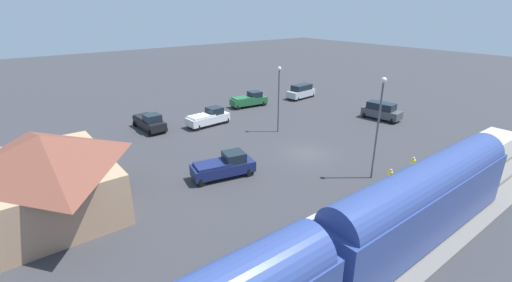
{
  "coord_description": "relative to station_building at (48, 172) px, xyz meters",
  "views": [
    {
      "loc": [
        -22.49,
        24.1,
        13.89
      ],
      "look_at": [
        3.88,
        3.5,
        1.0
      ],
      "focal_mm": 24.61,
      "sensor_mm": 36.0,
      "label": 1
    }
  ],
  "objects": [
    {
      "name": "light_pole_near_platform",
      "position": [
        -11.2,
        -22.51,
        2.42
      ],
      "size": [
        0.44,
        0.44,
        8.74
      ],
      "color": "#515156",
      "rests_on": "ground"
    },
    {
      "name": "suv_silver",
      "position": [
        12.63,
        -37.65,
        -1.84
      ],
      "size": [
        2.42,
        5.06,
        2.22
      ],
      "color": "silver",
      "rests_on": "ground"
    },
    {
      "name": "railway_track",
      "position": [
        -18.0,
        -22.0,
        -2.89
      ],
      "size": [
        4.8,
        70.0,
        0.3
      ],
      "color": "slate",
      "rests_on": "ground"
    },
    {
      "name": "light_pole_lot_center",
      "position": [
        2.79,
        -24.06,
        1.83
      ],
      "size": [
        0.44,
        0.44,
        7.65
      ],
      "color": "#515156",
      "rests_on": "ground"
    },
    {
      "name": "station_building",
      "position": [
        0.0,
        0.0,
        0.0
      ],
      "size": [
        11.7,
        8.63,
        5.75
      ],
      "color": "tan",
      "rests_on": "ground"
    },
    {
      "name": "pedestrian_waiting_far",
      "position": [
        -13.36,
        -25.08,
        -1.71
      ],
      "size": [
        0.36,
        0.36,
        1.71
      ],
      "color": "#23284C",
      "rests_on": "platform"
    },
    {
      "name": "pedestrian_on_platform",
      "position": [
        -13.49,
        -21.48,
        -1.71
      ],
      "size": [
        0.36,
        0.36,
        1.71
      ],
      "color": "#333338",
      "rests_on": "platform"
    },
    {
      "name": "pickup_black",
      "position": [
        12.68,
        -12.39,
        -1.96
      ],
      "size": [
        5.46,
        2.62,
        2.14
      ],
      "color": "black",
      "rests_on": "ground"
    },
    {
      "name": "platform",
      "position": [
        -14.0,
        -22.0,
        -2.84
      ],
      "size": [
        3.2,
        46.0,
        0.3
      ],
      "color": "#B7B2A8",
      "rests_on": "ground"
    },
    {
      "name": "suv_charcoal",
      "position": [
        -1.84,
        -37.94,
        -1.84
      ],
      "size": [
        5.11,
        2.86,
        2.22
      ],
      "color": "#47494F",
      "rests_on": "ground"
    },
    {
      "name": "ground_plane",
      "position": [
        -4.0,
        -22.0,
        -2.99
      ],
      "size": [
        200.0,
        200.0,
        0.0
      ],
      "primitive_type": "plane",
      "color": "#38383D"
    },
    {
      "name": "pickup_green",
      "position": [
        13.84,
        -28.17,
        -1.96
      ],
      "size": [
        2.66,
        5.61,
        2.14
      ],
      "color": "#236638",
      "rests_on": "ground"
    },
    {
      "name": "pickup_white",
      "position": [
        9.88,
        -18.86,
        -1.96
      ],
      "size": [
        2.29,
        5.51,
        2.14
      ],
      "color": "white",
      "rests_on": "ground"
    },
    {
      "name": "pickup_navy",
      "position": [
        -3.21,
        -12.61,
        -1.96
      ],
      "size": [
        3.06,
        5.69,
        2.14
      ],
      "color": "navy",
      "rests_on": "ground"
    }
  ]
}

